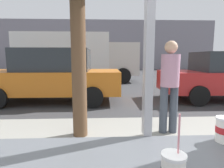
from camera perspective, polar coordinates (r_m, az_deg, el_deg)
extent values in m
plane|color=#38383A|center=(9.20, -0.79, -1.31)|extent=(60.00, 60.00, 0.00)
cube|color=gray|center=(3.04, 3.15, -19.77)|extent=(16.00, 2.80, 0.14)
cube|color=#35373A|center=(1.24, 10.94, -15.89)|extent=(2.17, 0.02, 0.02)
cube|color=#9E9EA3|center=(1.20, 11.25, 17.05)|extent=(0.05, 0.08, 1.37)
cube|color=gray|center=(24.94, -1.95, 11.69)|extent=(28.00, 1.20, 6.20)
cylinder|color=white|center=(1.31, 30.92, -12.01)|extent=(0.10, 0.10, 0.13)
cylinder|color=black|center=(0.76, 18.19, -20.58)|extent=(0.08, 0.08, 0.01)
cylinder|color=white|center=(0.75, 18.22, -19.91)|extent=(0.09, 0.09, 0.01)
cylinder|color=pink|center=(0.73, 19.54, -15.51)|extent=(0.02, 0.05, 0.20)
cube|color=orange|center=(6.69, -17.50, 0.75)|extent=(4.50, 1.82, 0.74)
cube|color=#282D33|center=(6.62, -17.15, 7.03)|extent=(2.34, 1.60, 0.72)
cylinder|color=black|center=(7.42, -5.09, -1.09)|extent=(0.64, 0.18, 0.64)
cylinder|color=black|center=(5.63, -5.90, -4.02)|extent=(0.64, 0.18, 0.64)
cylinder|color=black|center=(8.04, -25.35, -1.13)|extent=(0.64, 0.18, 0.64)
cylinder|color=black|center=(7.92, 19.19, -0.94)|extent=(0.64, 0.18, 0.64)
cylinder|color=black|center=(6.39, 24.82, -3.29)|extent=(0.64, 0.18, 0.64)
cube|color=silver|center=(12.01, -14.25, 8.66)|extent=(5.43, 2.20, 2.46)
cube|color=beige|center=(11.82, 2.88, 7.56)|extent=(1.90, 2.10, 1.90)
cylinder|color=black|center=(12.91, 2.41, 3.37)|extent=(0.90, 0.24, 0.90)
cylinder|color=black|center=(10.82, 3.37, 2.48)|extent=(0.90, 0.24, 0.90)
cylinder|color=black|center=(13.36, -17.45, 3.17)|extent=(0.90, 0.24, 0.90)
cylinder|color=black|center=(11.25, -20.30, 2.20)|extent=(0.90, 0.24, 0.90)
cylinder|color=#3B434F|center=(3.52, 15.33, -7.52)|extent=(0.14, 0.14, 0.84)
cylinder|color=#3B434F|center=(3.58, 18.10, -7.37)|extent=(0.14, 0.14, 0.84)
cylinder|color=#AC7B94|center=(3.43, 17.20, 3.91)|extent=(0.32, 0.32, 0.56)
sphere|color=tan|center=(3.43, 17.48, 10.59)|extent=(0.22, 0.22, 0.22)
cylinder|color=brown|center=(3.19, -10.09, 8.83)|extent=(0.25, 0.25, 2.79)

